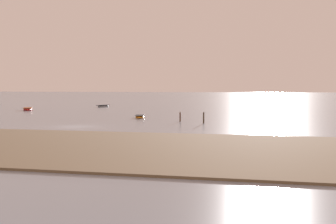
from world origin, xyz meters
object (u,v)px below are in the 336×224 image
Objects in this scene: rowboat_moored_1 at (140,117)px; rowboat_moored_2 at (28,109)px; mooring_post_left at (204,118)px; rowboat_moored_3 at (103,106)px; mooring_post_right at (180,117)px.

rowboat_moored_2 is at bearing 43.94° from rowboat_moored_1.
rowboat_moored_1 is 2.48× the size of mooring_post_left.
rowboat_moored_3 is 54.08m from mooring_post_left.
rowboat_moored_1 is at bearing 141.06° from mooring_post_right.
rowboat_moored_3 is at bearing 123.70° from mooring_post_right.
mooring_post_left is at bearing 47.18° from rowboat_moored_3.
mooring_post_left reaches higher than rowboat_moored_1.
rowboat_moored_3 is at bearing -49.77° from rowboat_moored_2.
rowboat_moored_2 is 3.49× the size of mooring_post_right.
rowboat_moored_3 is 2.95× the size of mooring_post_right.
mooring_post_right is at bearing -149.21° from rowboat_moored_2.
rowboat_moored_2 is at bearing -11.08° from rowboat_moored_3.
rowboat_moored_2 reaches higher than rowboat_moored_3.
rowboat_moored_2 is 46.67m from mooring_post_left.
rowboat_moored_3 is 2.63× the size of mooring_post_left.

